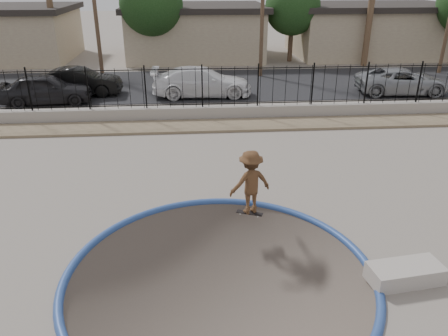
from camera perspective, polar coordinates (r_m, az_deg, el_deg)
name	(u,v)px	position (r m, az deg, el deg)	size (l,w,h in m)	color
ground	(202,130)	(22.10, -2.87, 5.01)	(120.00, 120.00, 2.20)	gray
bowl_pit	(220,275)	(10.02, -0.52, -13.86)	(6.84, 6.84, 1.80)	#493E38
coping_ring	(220,275)	(10.02, -0.52, -13.86)	(7.04, 7.04, 0.20)	#2A488B
rock_strip	(204,126)	(19.08, -2.67, 5.52)	(42.00, 1.60, 0.11)	#8B755B
retaining_wall	(203,113)	(20.05, -2.80, 7.19)	(42.00, 0.45, 0.60)	gray
fence	(202,87)	(19.73, -2.87, 10.52)	(40.00, 0.04, 1.80)	black
street	(199,84)	(26.59, -3.28, 10.84)	(90.00, 8.00, 0.04)	black
house_center	(195,31)	(35.62, -3.77, 17.45)	(10.60, 8.60, 3.90)	tan
house_east	(370,29)	(38.46, 18.56, 16.82)	(12.60, 8.60, 3.90)	tan
street_tree_left	(151,4)	(32.02, -9.50, 20.41)	(4.32, 4.32, 6.36)	#473323
street_tree_mid	(293,7)	(33.79, 8.95, 20.03)	(3.96, 3.96, 5.83)	#473323
skater	(250,186)	(11.82, 3.46, -2.31)	(1.17, 0.67, 1.81)	brown
skateboard	(250,213)	(12.23, 3.36, -5.88)	(0.76, 0.44, 0.06)	black
concrete_ledge	(405,273)	(10.52, 22.57, -12.60)	(1.60, 0.70, 0.40)	#ACA298
car_a	(46,89)	(24.02, -22.22, 9.55)	(1.80, 4.47, 1.52)	black
car_b	(79,82)	(25.19, -18.41, 10.65)	(1.55, 4.46, 1.47)	black
car_c	(202,82)	(23.80, -2.91, 11.19)	(2.15, 5.29, 1.53)	white
car_d	(402,81)	(26.17, 22.28, 10.47)	(2.29, 4.96, 1.38)	#94979C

